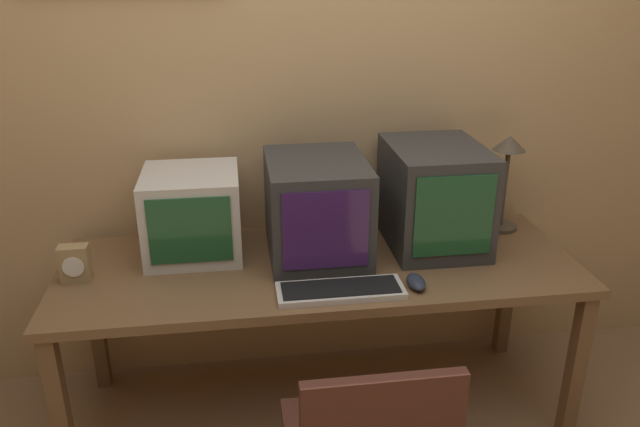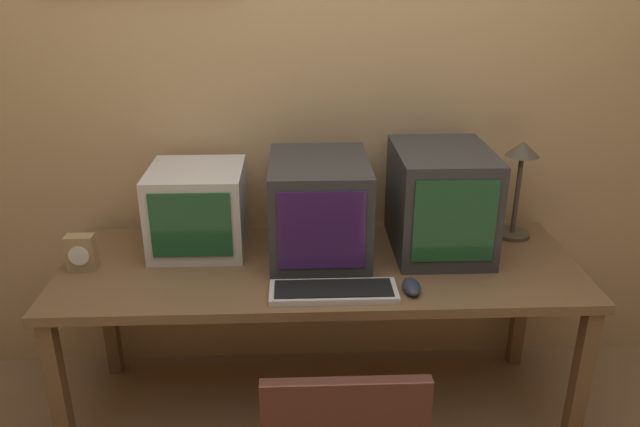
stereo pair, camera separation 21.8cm
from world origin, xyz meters
TOP-DOWN VIEW (x-y plane):
  - wall_back at (-0.01, 1.26)m, footprint 8.00×0.08m
  - desk at (0.00, 0.83)m, footprint 1.97×0.72m
  - monitor_left at (-0.48, 0.99)m, footprint 0.36×0.37m
  - monitor_center at (0.00, 0.92)m, footprint 0.38×0.48m
  - monitor_right at (0.48, 0.94)m, footprint 0.36×0.47m
  - keyboard_main at (0.04, 0.58)m, footprint 0.45×0.16m
  - mouse_near_keyboard at (0.31, 0.59)m, footprint 0.06×0.12m
  - desk_clock at (-0.89, 0.81)m, footprint 0.10×0.06m
  - desk_lamp at (0.82, 1.05)m, footprint 0.15×0.15m

SIDE VIEW (x-z plane):
  - desk at x=0.00m, z-range 0.28..0.98m
  - keyboard_main at x=0.04m, z-range 0.70..0.73m
  - mouse_near_keyboard at x=0.31m, z-range 0.70..0.74m
  - desk_clock at x=-0.89m, z-range 0.70..0.84m
  - monitor_left at x=-0.48m, z-range 0.70..1.03m
  - monitor_center at x=0.00m, z-range 0.70..1.08m
  - monitor_right at x=0.48m, z-range 0.70..1.11m
  - desk_lamp at x=0.82m, z-range 0.78..1.19m
  - wall_back at x=-0.01m, z-range 0.01..2.61m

